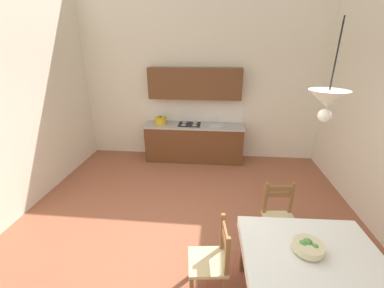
{
  "coord_description": "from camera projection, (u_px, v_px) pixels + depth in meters",
  "views": [
    {
      "loc": [
        0.37,
        -2.9,
        2.67
      ],
      "look_at": [
        -0.04,
        1.3,
        0.99
      ],
      "focal_mm": 23.33,
      "sensor_mm": 36.0,
      "label": 1
    }
  ],
  "objects": [
    {
      "name": "wall_back",
      "position": [
        201.0,
        70.0,
        5.82
      ],
      "size": [
        6.22,
        0.12,
        4.27
      ],
      "primitive_type": "cube",
      "color": "silver",
      "rests_on": "ground_plane"
    },
    {
      "name": "dining_chair_kitchen_side",
      "position": [
        279.0,
        219.0,
        3.43
      ],
      "size": [
        0.46,
        0.46,
        0.93
      ],
      "color": "#D1BC89",
      "rests_on": "ground_plane"
    },
    {
      "name": "fruit_bowl",
      "position": [
        308.0,
        247.0,
        2.47
      ],
      "size": [
        0.3,
        0.3,
        0.12
      ],
      "color": "beige",
      "rests_on": "dining_table"
    },
    {
      "name": "dining_chair_tv_side",
      "position": [
        211.0,
        261.0,
        2.76
      ],
      "size": [
        0.47,
        0.47,
        0.93
      ],
      "color": "#D1BC89",
      "rests_on": "ground_plane"
    },
    {
      "name": "dining_table",
      "position": [
        310.0,
        261.0,
        2.52
      ],
      "size": [
        1.4,
        1.09,
        0.75
      ],
      "color": "brown",
      "rests_on": "ground_plane"
    },
    {
      "name": "pendant_lamp",
      "position": [
        328.0,
        100.0,
        2.04
      ],
      "size": [
        0.32,
        0.32,
        0.81
      ],
      "color": "black"
    },
    {
      "name": "ground_plane",
      "position": [
        186.0,
        241.0,
        3.72
      ],
      "size": [
        6.22,
        6.76,
        0.1
      ],
      "primitive_type": "cube",
      "color": "#99563D"
    },
    {
      "name": "kitchen_cabinetry",
      "position": [
        194.0,
        126.0,
        5.99
      ],
      "size": [
        2.34,
        0.63,
        2.2
      ],
      "color": "brown",
      "rests_on": "ground_plane"
    }
  ]
}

